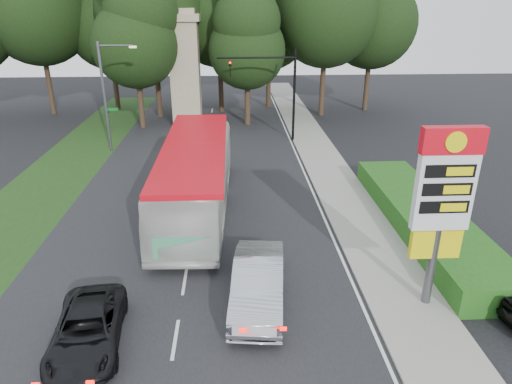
{
  "coord_description": "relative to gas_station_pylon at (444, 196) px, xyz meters",
  "views": [
    {
      "loc": [
        2.07,
        -11.89,
        10.54
      ],
      "look_at": [
        3.13,
        8.02,
        2.2
      ],
      "focal_mm": 32.0,
      "sensor_mm": 36.0,
      "label": 1
    }
  ],
  "objects": [
    {
      "name": "suv_charcoal",
      "position": [
        -12.0,
        -1.6,
        -3.81
      ],
      "size": [
        2.61,
        4.83,
        1.29
      ],
      "primitive_type": "imported",
      "rotation": [
        0.0,
        0.0,
        0.11
      ],
      "color": "black",
      "rests_on": "ground"
    },
    {
      "name": "tree_monument_right",
      "position": [
        -5.7,
        27.51,
        3.56
      ],
      "size": [
        6.72,
        6.72,
        13.2
      ],
      "color": "#2D2116",
      "rests_on": "ground"
    },
    {
      "name": "streetlight_signs",
      "position": [
        -16.19,
        20.01,
        -0.01
      ],
      "size": [
        2.75,
        0.98,
        8.0
      ],
      "color": "#59595E",
      "rests_on": "ground"
    },
    {
      "name": "tree_east_near",
      "position": [
        -3.2,
        35.01,
        5.23
      ],
      "size": [
        8.12,
        8.12,
        15.95
      ],
      "color": "#2D2116",
      "rests_on": "ground"
    },
    {
      "name": "sidewalk_right",
      "position": [
        -0.7,
        10.01,
        -4.39
      ],
      "size": [
        3.0,
        80.0,
        0.12
      ],
      "primitive_type": "cube",
      "color": "gray",
      "rests_on": "ground"
    },
    {
      "name": "sedan_silver",
      "position": [
        -6.3,
        0.41,
        -3.57
      ],
      "size": [
        2.37,
        5.47,
        1.75
      ],
      "primitive_type": "imported",
      "rotation": [
        0.0,
        0.0,
        -0.1
      ],
      "color": "#AFB1B7",
      "rests_on": "ground"
    },
    {
      "name": "tree_monument_left",
      "position": [
        -15.2,
        27.01,
        4.23
      ],
      "size": [
        7.28,
        7.28,
        14.3
      ],
      "color": "#2D2116",
      "rests_on": "ground"
    },
    {
      "name": "road_surface",
      "position": [
        -9.2,
        10.01,
        -4.44
      ],
      "size": [
        14.0,
        80.0,
        0.02
      ],
      "primitive_type": "cube",
      "color": "black",
      "rests_on": "ground"
    },
    {
      "name": "grass_verge_left",
      "position": [
        -18.7,
        16.01,
        -4.44
      ],
      "size": [
        5.0,
        50.0,
        0.02
      ],
      "primitive_type": "cube",
      "color": "#193814",
      "rests_on": "ground"
    },
    {
      "name": "traffic_signal_mast",
      "position": [
        -3.52,
        22.0,
        0.22
      ],
      "size": [
        6.1,
        0.35,
        7.2
      ],
      "color": "black",
      "rests_on": "ground"
    },
    {
      "name": "hedge",
      "position": [
        2.3,
        6.01,
        -3.85
      ],
      "size": [
        3.0,
        14.0,
        1.2
      ],
      "primitive_type": "cube",
      "color": "#194E14",
      "rests_on": "ground"
    },
    {
      "name": "tree_far_east",
      "position": [
        6.8,
        33.01,
        5.9
      ],
      "size": [
        8.68,
        8.68,
        17.05
      ],
      "color": "#2D2116",
      "rests_on": "ground"
    },
    {
      "name": "tree_west_near",
      "position": [
        -19.2,
        35.01,
        5.57
      ],
      "size": [
        8.4,
        8.4,
        16.5
      ],
      "color": "#2D2116",
      "rests_on": "ground"
    },
    {
      "name": "ground",
      "position": [
        -9.2,
        -1.99,
        -4.45
      ],
      "size": [
        120.0,
        120.0,
        0.0
      ],
      "primitive_type": "plane",
      "color": "black",
      "rests_on": "ground"
    },
    {
      "name": "transit_bus",
      "position": [
        -9.11,
        8.93,
        -2.58
      ],
      "size": [
        3.63,
        13.52,
        3.74
      ],
      "primitive_type": "imported",
      "rotation": [
        0.0,
        0.0,
        -0.04
      ],
      "color": "silver",
      "rests_on": "ground"
    },
    {
      "name": "monument",
      "position": [
        -11.2,
        28.01,
        0.66
      ],
      "size": [
        3.0,
        3.0,
        10.05
      ],
      "color": "gray",
      "rests_on": "ground"
    },
    {
      "name": "gas_station_pylon",
      "position": [
        0.0,
        0.0,
        0.0
      ],
      "size": [
        2.1,
        0.45,
        6.85
      ],
      "color": "#59595E",
      "rests_on": "ground"
    }
  ]
}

